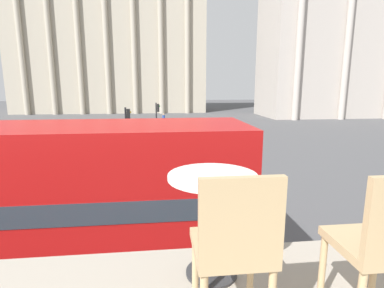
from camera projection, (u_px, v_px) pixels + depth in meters
cafe_dining_table at (212, 202)px, 2.02m from camera, size 0.60×0.60×0.73m
cafe_chair_0 at (234, 245)px, 1.51m from camera, size 0.40×0.40×0.91m
cafe_chair_1 at (383, 243)px, 1.53m from camera, size 0.40×0.40×0.91m
plaza_building_left at (111, 41)px, 55.84m from camera, size 35.00×11.99×26.36m
plaza_building_right at (349, 34)px, 47.60m from camera, size 27.49×11.34×25.87m
traffic_light_near at (65, 150)px, 12.25m from camera, size 0.42×0.24×3.63m
traffic_light_mid at (127, 127)px, 18.92m from camera, size 0.42×0.24×3.64m
traffic_light_far at (157, 116)px, 26.69m from camera, size 0.42×0.24×3.47m
car_maroon at (161, 135)px, 26.09m from camera, size 4.20×1.93×1.35m
pedestrian_yellow at (59, 128)px, 28.67m from camera, size 0.32×0.32×1.67m
pedestrian_blue at (164, 120)px, 35.50m from camera, size 0.32×0.32×1.71m
pedestrian_olive at (6, 163)px, 15.79m from camera, size 0.32×0.32×1.64m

